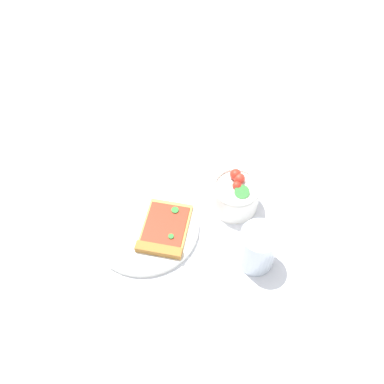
# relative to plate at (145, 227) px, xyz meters

# --- Properties ---
(ground_plane) EXTENTS (2.40, 2.40, 0.00)m
(ground_plane) POSITION_rel_plate_xyz_m (-0.01, 0.05, -0.01)
(ground_plane) COLOR silver
(ground_plane) RESTS_ON ground
(plate) EXTENTS (0.23, 0.23, 0.01)m
(plate) POSITION_rel_plate_xyz_m (0.00, 0.00, 0.00)
(plate) COLOR silver
(plate) RESTS_ON ground_plane
(pizza_slice_main) EXTENTS (0.12, 0.15, 0.02)m
(pizza_slice_main) POSITION_rel_plate_xyz_m (0.05, -0.00, 0.01)
(pizza_slice_main) COLOR gold
(pizza_slice_main) RESTS_ON plate
(salad_bowl) EXTENTS (0.10, 0.10, 0.09)m
(salad_bowl) POSITION_rel_plate_xyz_m (0.16, 0.13, 0.03)
(salad_bowl) COLOR white
(salad_bowl) RESTS_ON ground_plane
(soda_glass) EXTENTS (0.08, 0.08, 0.10)m
(soda_glass) POSITION_rel_plate_xyz_m (0.24, 0.02, 0.04)
(soda_glass) COLOR silver
(soda_glass) RESTS_ON ground_plane
(paper_napkin) EXTENTS (0.17, 0.16, 0.00)m
(paper_napkin) POSITION_rel_plate_xyz_m (-0.14, 0.29, -0.01)
(paper_napkin) COLOR white
(paper_napkin) RESTS_ON ground_plane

